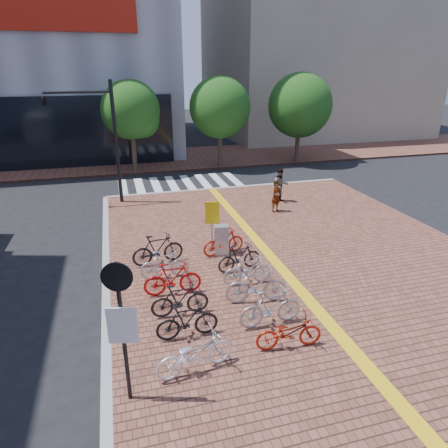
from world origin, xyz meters
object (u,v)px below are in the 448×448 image
object	(u,v)px
bike_6	(289,332)
notice_sign	(121,317)
bike_9	(248,270)
pedestrian_a	(276,196)
bike_2	(180,300)
utility_box	(221,240)
bike_4	(164,264)
bike_1	(187,321)
bike_7	(271,307)
bike_8	(257,286)
traffic_light_pole	(84,121)
bike_3	(173,279)
bike_0	(195,353)
bike_11	(224,242)
bike_5	(158,249)
bike_10	(239,257)
pedestrian_b	(280,185)
yellow_sign	(212,217)

from	to	relation	value
bike_6	notice_sign	world-z (taller)	notice_sign
bike_9	pedestrian_a	bearing A→B (deg)	-28.47
bike_2	utility_box	bearing A→B (deg)	-31.69
bike_4	bike_1	bearing A→B (deg)	-175.92
bike_6	bike_7	world-z (taller)	bike_7
bike_8	utility_box	world-z (taller)	utility_box
notice_sign	traffic_light_pole	xyz separation A→B (m)	(-1.07, 13.91, 2.13)
bike_1	bike_7	distance (m)	2.30
bike_3	bike_9	distance (m)	2.46
bike_0	bike_9	bearing A→B (deg)	-46.68
bike_9	bike_7	bearing A→B (deg)	178.21
bike_0	bike_1	world-z (taller)	bike_0
bike_7	pedestrian_a	world-z (taller)	pedestrian_a
bike_1	bike_11	bearing A→B (deg)	-27.48
bike_1	bike_11	distance (m)	5.10
bike_4	pedestrian_a	distance (m)	8.07
bike_2	bike_9	size ratio (longest dim) A/B	1.00
bike_5	bike_10	xyz separation A→B (m)	(2.67, -1.27, -0.07)
bike_5	utility_box	bearing A→B (deg)	-95.46
bike_0	bike_8	xyz separation A→B (m)	(2.38, 2.40, 0.07)
bike_5	pedestrian_b	xyz separation A→B (m)	(7.04, 5.46, 0.32)
utility_box	traffic_light_pole	xyz separation A→B (m)	(-4.84, 7.52, 3.64)
bike_4	bike_7	size ratio (longest dim) A/B	0.91
bike_1	bike_11	xyz separation A→B (m)	(2.25, 4.58, 0.01)
bike_3	bike_9	size ratio (longest dim) A/B	1.08
bike_5	notice_sign	distance (m)	6.56
bike_1	yellow_sign	distance (m)	5.41
bike_0	yellow_sign	distance (m)	6.64
bike_11	bike_2	bearing A→B (deg)	135.83
bike_11	pedestrian_b	distance (m)	7.05
bike_5	utility_box	world-z (taller)	utility_box
bike_10	pedestrian_b	bearing A→B (deg)	-44.48
bike_3	notice_sign	size ratio (longest dim) A/B	0.54
bike_1	bike_6	world-z (taller)	bike_1
bike_4	bike_6	distance (m)	5.12
notice_sign	pedestrian_b	bearing A→B (deg)	54.31
bike_4	bike_5	xyz separation A→B (m)	(-0.09, 1.12, 0.06)
bike_0	pedestrian_b	bearing A→B (deg)	-42.92
bike_5	bike_6	xyz separation A→B (m)	(2.61, -5.57, -0.11)
bike_5	pedestrian_b	bearing A→B (deg)	-61.31
traffic_light_pole	pedestrian_a	bearing A→B (deg)	-22.50
bike_0	bike_10	world-z (taller)	bike_0
bike_5	bike_6	size ratio (longest dim) A/B	1.09
bike_3	traffic_light_pole	distance (m)	10.89
bike_6	bike_11	xyz separation A→B (m)	(-0.13, 5.67, 0.06)
yellow_sign	bike_2	bearing A→B (deg)	-116.06
bike_3	pedestrian_b	xyz separation A→B (m)	(6.86, 7.70, 0.35)
bike_5	pedestrian_a	xyz separation A→B (m)	(6.25, 4.08, 0.21)
bike_6	bike_4	bearing A→B (deg)	34.11
bike_0	pedestrian_a	bearing A→B (deg)	-43.15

